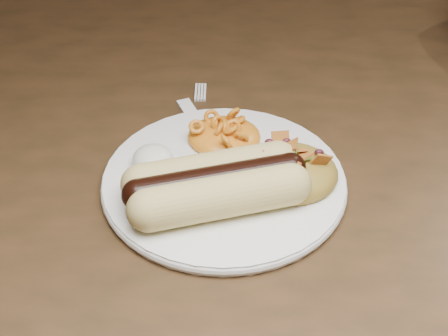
{
  "coord_description": "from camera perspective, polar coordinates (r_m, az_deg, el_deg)",
  "views": [
    {
      "loc": [
        -0.1,
        -0.6,
        1.15
      ],
      "look_at": [
        -0.1,
        -0.14,
        0.77
      ],
      "focal_mm": 50.0,
      "sensor_mm": 36.0,
      "label": 1
    }
  ],
  "objects": [
    {
      "name": "table",
      "position": [
        0.78,
        7.67,
        0.14
      ],
      "size": [
        1.6,
        0.9,
        0.75
      ],
      "color": "#482C18",
      "rests_on": "floor"
    },
    {
      "name": "mac_and_cheese",
      "position": [
        0.63,
        -0.0,
        3.66
      ],
      "size": [
        0.09,
        0.09,
        0.03
      ],
      "primitive_type": "ellipsoid",
      "rotation": [
        0.0,
        0.0,
        -0.28
      ],
      "color": "orange",
      "rests_on": "plate"
    },
    {
      "name": "plate",
      "position": [
        0.6,
        0.0,
        -1.19
      ],
      "size": [
        0.28,
        0.28,
        0.01
      ],
      "primitive_type": "cylinder",
      "rotation": [
        0.0,
        0.0,
        -0.22
      ],
      "color": "white",
      "rests_on": "table"
    },
    {
      "name": "hotdog",
      "position": [
        0.56,
        -0.73,
        -1.44
      ],
      "size": [
        0.14,
        0.1,
        0.04
      ],
      "rotation": [
        0.0,
        0.0,
        0.27
      ],
      "color": "#E0CE83",
      "rests_on": "plate"
    },
    {
      "name": "taco_salad",
      "position": [
        0.59,
        6.17,
        0.27
      ],
      "size": [
        0.09,
        0.09,
        0.04
      ],
      "rotation": [
        0.0,
        0.0,
        -0.37
      ],
      "color": "orange",
      "rests_on": "plate"
    },
    {
      "name": "fork",
      "position": [
        0.68,
        -2.4,
        4.04
      ],
      "size": [
        0.08,
        0.16,
        0.0
      ],
      "primitive_type": "cube",
      "rotation": [
        0.0,
        0.0,
        0.4
      ],
      "color": "white",
      "rests_on": "table"
    },
    {
      "name": "sour_cream",
      "position": [
        0.6,
        -6.54,
        1.13
      ],
      "size": [
        0.05,
        0.05,
        0.02
      ],
      "primitive_type": "ellipsoid",
      "rotation": [
        0.0,
        0.0,
        -0.2
      ],
      "color": "silver",
      "rests_on": "plate"
    }
  ]
}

